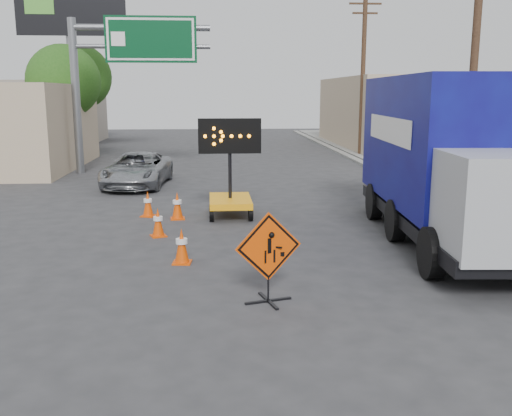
{
  "coord_description": "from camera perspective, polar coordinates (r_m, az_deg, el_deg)",
  "views": [
    {
      "loc": [
        -0.38,
        -8.33,
        3.6
      ],
      "look_at": [
        0.4,
        2.41,
        1.42
      ],
      "focal_mm": 40.0,
      "sensor_mm": 36.0,
      "label": 1
    }
  ],
  "objects": [
    {
      "name": "curb_right",
      "position": [
        24.79,
        13.7,
        2.92
      ],
      "size": [
        0.4,
        60.0,
        0.12
      ],
      "primitive_type": "cube",
      "color": "gray",
      "rests_on": "ground"
    },
    {
      "name": "storefront_left_far",
      "position": [
        44.81,
        -23.49,
        8.73
      ],
      "size": [
        12.0,
        10.0,
        4.4
      ],
      "primitive_type": "cube",
      "color": "gray",
      "rests_on": "ground"
    },
    {
      "name": "billboard",
      "position": [
        35.32,
        -17.99,
        17.02
      ],
      "size": [
        6.1,
        0.54,
        9.85
      ],
      "color": "slate",
      "rests_on": "ground"
    },
    {
      "name": "tree_left_near",
      "position": [
        31.28,
        -18.68,
        11.9
      ],
      "size": [
        3.71,
        3.71,
        6.03
      ],
      "color": "#4A311F",
      "rests_on": "ground"
    },
    {
      "name": "highway_gantry",
      "position": [
        26.64,
        -13.33,
        14.32
      ],
      "size": [
        6.18,
        0.38,
        6.9
      ],
      "color": "slate",
      "rests_on": "ground"
    },
    {
      "name": "cone_d",
      "position": [
        17.14,
        -10.76,
        0.42
      ],
      "size": [
        0.48,
        0.48,
        0.76
      ],
      "rotation": [
        0.0,
        0.0,
        -0.3
      ],
      "color": "#DC4304",
      "rests_on": "ground"
    },
    {
      "name": "building_right_far",
      "position": [
        40.62,
        15.27,
        9.22
      ],
      "size": [
        10.0,
        14.0,
        4.6
      ],
      "primitive_type": "cube",
      "color": "tan",
      "rests_on": "ground"
    },
    {
      "name": "cone_a",
      "position": [
        12.33,
        -7.44,
        -3.77
      ],
      "size": [
        0.43,
        0.43,
        0.77
      ],
      "rotation": [
        0.0,
        0.0,
        -0.09
      ],
      "color": "#DC4304",
      "rests_on": "ground"
    },
    {
      "name": "utility_pole_near",
      "position": [
        20.19,
        21.0,
        13.8
      ],
      "size": [
        1.8,
        0.26,
        9.0
      ],
      "color": "#4A311F",
      "rests_on": "ground"
    },
    {
      "name": "cone_c",
      "position": [
        16.63,
        -7.88,
        0.25
      ],
      "size": [
        0.44,
        0.44,
        0.8
      ],
      "rotation": [
        0.0,
        0.0,
        0.09
      ],
      "color": "#DC4304",
      "rests_on": "ground"
    },
    {
      "name": "box_truck",
      "position": [
        14.51,
        18.58,
        3.79
      ],
      "size": [
        3.13,
        8.57,
        4.0
      ],
      "rotation": [
        0.0,
        0.0,
        -0.07
      ],
      "color": "black",
      "rests_on": "ground"
    },
    {
      "name": "pickup_truck",
      "position": [
        22.8,
        -11.78,
        3.79
      ],
      "size": [
        2.56,
        4.88,
        1.31
      ],
      "primitive_type": "imported",
      "rotation": [
        0.0,
        0.0,
        -0.09
      ],
      "color": "#A0A2A6",
      "rests_on": "ground"
    },
    {
      "name": "tree_left_far",
      "position": [
        39.31,
        -17.24,
        12.41
      ],
      "size": [
        4.1,
        4.1,
        6.66
      ],
      "color": "#4A311F",
      "rests_on": "ground"
    },
    {
      "name": "ground",
      "position": [
        9.09,
        -1.47,
        -11.89
      ],
      "size": [
        100.0,
        100.0,
        0.0
      ],
      "primitive_type": "plane",
      "color": "#2D2D30",
      "rests_on": "ground"
    },
    {
      "name": "utility_pole_far",
      "position": [
        33.42,
        10.64,
        13.12
      ],
      "size": [
        1.8,
        0.26,
        9.0
      ],
      "color": "#4A311F",
      "rests_on": "ground"
    },
    {
      "name": "construction_sign",
      "position": [
        9.86,
        1.25,
        -4.73
      ],
      "size": [
        1.17,
        0.84,
        1.61
      ],
      "rotation": [
        0.0,
        0.0,
        0.28
      ],
      "color": "black",
      "rests_on": "ground"
    },
    {
      "name": "arrow_board",
      "position": [
        16.86,
        -2.6,
        1.35
      ],
      "size": [
        1.82,
        2.03,
        2.88
      ],
      "rotation": [
        0.0,
        0.0,
        0.01
      ],
      "color": "#FFA30E",
      "rests_on": "ground"
    },
    {
      "name": "sidewalk_right",
      "position": [
        25.58,
        18.62,
        2.93
      ],
      "size": [
        4.0,
        60.0,
        0.15
      ],
      "primitive_type": "cube",
      "color": "gray",
      "rests_on": "ground"
    },
    {
      "name": "cone_b",
      "position": [
        14.7,
        -9.77,
        -1.41
      ],
      "size": [
        0.48,
        0.48,
        0.74
      ],
      "rotation": [
        0.0,
        0.0,
        0.33
      ],
      "color": "#DC4304",
      "rests_on": "ground"
    }
  ]
}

